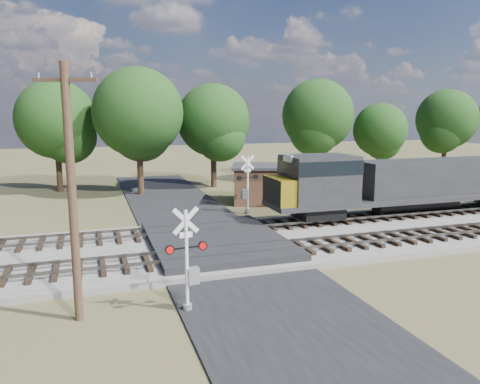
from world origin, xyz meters
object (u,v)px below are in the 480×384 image
object	(u,v)px
crossing_signal_far	(247,189)
equipment_shed	(260,183)
crossing_signal_near	(189,268)
utility_pole	(72,189)

from	to	relation	value
crossing_signal_far	equipment_shed	world-z (taller)	crossing_signal_far
crossing_signal_near	crossing_signal_far	size ratio (longest dim) A/B	0.93
crossing_signal_near	equipment_shed	size ratio (longest dim) A/B	0.69
crossing_signal_near	crossing_signal_far	bearing A→B (deg)	57.64
equipment_shed	crossing_signal_far	bearing A→B (deg)	-103.96
crossing_signal_near	utility_pole	world-z (taller)	utility_pole
crossing_signal_near	utility_pole	xyz separation A→B (m)	(-3.89, 0.47, 3.09)
utility_pole	crossing_signal_far	bearing A→B (deg)	76.29
utility_pole	equipment_shed	size ratio (longest dim) A/B	1.55
crossing_signal_near	equipment_shed	distance (m)	21.49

